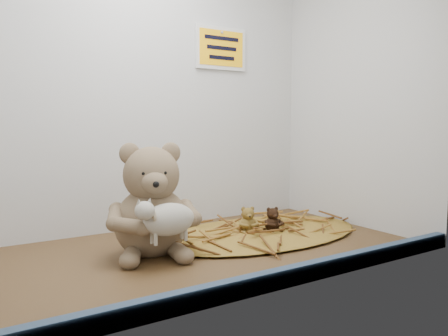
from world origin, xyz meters
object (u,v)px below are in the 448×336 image
toy_lamb (169,219)px  mini_teddy_tan (248,218)px  mini_teddy_brown (273,218)px  main_teddy (151,199)px

toy_lamb → mini_teddy_tan: 32.49cm
mini_teddy_tan → mini_teddy_brown: bearing=-1.5°
main_teddy → mini_teddy_tan: size_ratio=3.72×
main_teddy → mini_teddy_tan: (29.68, 2.48, -8.54)cm
mini_teddy_brown → main_teddy: bearing=-170.4°
main_teddy → mini_teddy_brown: 37.25cm
main_teddy → mini_teddy_tan: 30.98cm
toy_lamb → mini_teddy_brown: 37.78cm
mini_teddy_brown → toy_lamb: bearing=-155.5°
mini_teddy_tan → mini_teddy_brown: (6.53, -2.84, -0.18)cm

